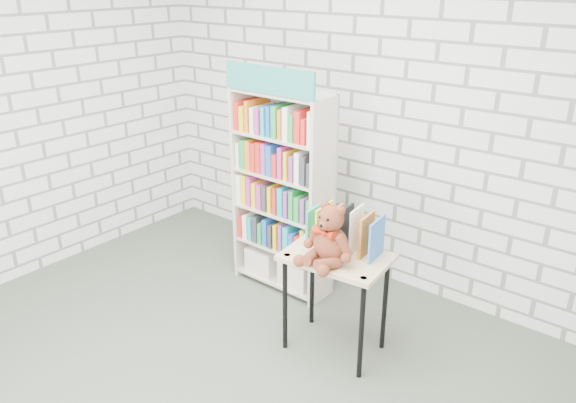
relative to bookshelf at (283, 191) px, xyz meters
The scene contains 6 objects.
ground 1.64m from the bookshelf, 72.82° to the right, with size 4.50×4.50×0.00m, color #464E42.
room_shell 1.71m from the bookshelf, 72.82° to the right, with size 4.52×4.02×2.81m.
bookshelf is the anchor object (origin of this frame).
display_table 0.96m from the bookshelf, 28.59° to the right, with size 0.72×0.54×0.72m.
table_books 0.88m from the bookshelf, 22.78° to the right, with size 0.49×0.26×0.28m.
teddy_bear 1.00m from the bookshelf, 33.88° to the right, with size 0.36×0.34×0.39m.
Camera 1 is at (2.20, -1.81, 2.44)m, focal length 35.00 mm.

